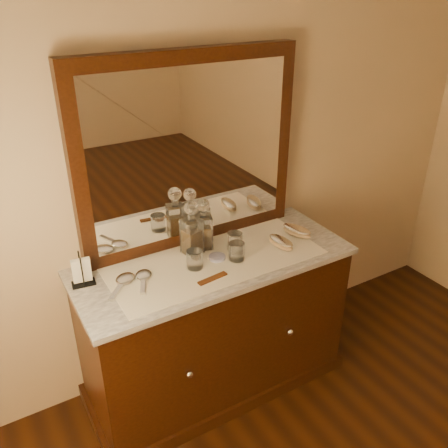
{
  "coord_description": "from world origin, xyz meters",
  "views": [
    {
      "loc": [
        -1.0,
        0.15,
        2.14
      ],
      "look_at": [
        0.0,
        1.85,
        1.1
      ],
      "focal_mm": 38.0,
      "sensor_mm": 36.0,
      "label": 1
    }
  ],
  "objects_px": {
    "napkin_rack": "(82,272)",
    "brush_far": "(297,231)",
    "decanter_right": "(204,229)",
    "brush_near": "(281,242)",
    "dresser_cabinet": "(215,326)",
    "comb": "(213,278)",
    "pin_dish": "(217,257)",
    "hand_mirror_inner": "(144,277)",
    "decanter_left": "(192,233)",
    "mirror_frame": "(189,153)",
    "hand_mirror_outer": "(124,281)"
  },
  "relations": [
    {
      "from": "napkin_rack",
      "to": "brush_far",
      "type": "xyz_separation_m",
      "value": [
        1.16,
        -0.13,
        -0.04
      ]
    },
    {
      "from": "decanter_right",
      "to": "brush_near",
      "type": "bearing_deg",
      "value": -28.64
    },
    {
      "from": "dresser_cabinet",
      "to": "comb",
      "type": "height_order",
      "value": "comb"
    },
    {
      "from": "napkin_rack",
      "to": "brush_near",
      "type": "distance_m",
      "value": 1.03
    },
    {
      "from": "pin_dish",
      "to": "hand_mirror_inner",
      "type": "distance_m",
      "value": 0.39
    },
    {
      "from": "pin_dish",
      "to": "brush_near",
      "type": "bearing_deg",
      "value": -9.59
    },
    {
      "from": "decanter_left",
      "to": "mirror_frame",
      "type": "bearing_deg",
      "value": 63.14
    },
    {
      "from": "decanter_right",
      "to": "hand_mirror_inner",
      "type": "bearing_deg",
      "value": -163.8
    },
    {
      "from": "napkin_rack",
      "to": "decanter_right",
      "type": "distance_m",
      "value": 0.65
    },
    {
      "from": "decanter_left",
      "to": "decanter_right",
      "type": "relative_size",
      "value": 1.05
    },
    {
      "from": "comb",
      "to": "napkin_rack",
      "type": "height_order",
      "value": "napkin_rack"
    },
    {
      "from": "decanter_right",
      "to": "brush_far",
      "type": "height_order",
      "value": "decanter_right"
    },
    {
      "from": "comb",
      "to": "brush_near",
      "type": "relative_size",
      "value": 0.91
    },
    {
      "from": "pin_dish",
      "to": "brush_far",
      "type": "relative_size",
      "value": 0.45
    },
    {
      "from": "brush_near",
      "to": "hand_mirror_inner",
      "type": "relative_size",
      "value": 0.85
    },
    {
      "from": "dresser_cabinet",
      "to": "napkin_rack",
      "type": "xyz_separation_m",
      "value": [
        -0.64,
        0.12,
        0.51
      ]
    },
    {
      "from": "pin_dish",
      "to": "decanter_right",
      "type": "bearing_deg",
      "value": 91.11
    },
    {
      "from": "hand_mirror_outer",
      "to": "dresser_cabinet",
      "type": "bearing_deg",
      "value": -3.58
    },
    {
      "from": "comb",
      "to": "pin_dish",
      "type": "bearing_deg",
      "value": 46.95
    },
    {
      "from": "decanter_left",
      "to": "comb",
      "type": "bearing_deg",
      "value": -96.12
    },
    {
      "from": "pin_dish",
      "to": "hand_mirror_outer",
      "type": "distance_m",
      "value": 0.49
    },
    {
      "from": "comb",
      "to": "decanter_right",
      "type": "xyz_separation_m",
      "value": [
        0.11,
        0.29,
        0.11
      ]
    },
    {
      "from": "comb",
      "to": "hand_mirror_inner",
      "type": "xyz_separation_m",
      "value": [
        -0.28,
        0.17,
        0.0
      ]
    },
    {
      "from": "decanter_right",
      "to": "brush_far",
      "type": "relative_size",
      "value": 1.47
    },
    {
      "from": "dresser_cabinet",
      "to": "brush_near",
      "type": "height_order",
      "value": "brush_near"
    },
    {
      "from": "mirror_frame",
      "to": "brush_far",
      "type": "height_order",
      "value": "mirror_frame"
    },
    {
      "from": "mirror_frame",
      "to": "brush_far",
      "type": "xyz_separation_m",
      "value": [
        0.52,
        -0.26,
        -0.47
      ]
    },
    {
      "from": "hand_mirror_inner",
      "to": "comb",
      "type": "bearing_deg",
      "value": -31.64
    },
    {
      "from": "napkin_rack",
      "to": "decanter_right",
      "type": "xyz_separation_m",
      "value": [
        0.65,
        0.01,
        0.05
      ]
    },
    {
      "from": "napkin_rack",
      "to": "dresser_cabinet",
      "type": "bearing_deg",
      "value": -10.77
    },
    {
      "from": "brush_near",
      "to": "brush_far",
      "type": "height_order",
      "value": "brush_far"
    },
    {
      "from": "hand_mirror_inner",
      "to": "brush_far",
      "type": "bearing_deg",
      "value": -1.79
    },
    {
      "from": "brush_near",
      "to": "brush_far",
      "type": "bearing_deg",
      "value": 20.42
    },
    {
      "from": "dresser_cabinet",
      "to": "napkin_rack",
      "type": "bearing_deg",
      "value": 169.23
    },
    {
      "from": "dresser_cabinet",
      "to": "napkin_rack",
      "type": "relative_size",
      "value": 8.63
    },
    {
      "from": "napkin_rack",
      "to": "comb",
      "type": "bearing_deg",
      "value": -27.26
    },
    {
      "from": "dresser_cabinet",
      "to": "brush_near",
      "type": "xyz_separation_m",
      "value": [
        0.37,
        -0.07,
        0.47
      ]
    },
    {
      "from": "hand_mirror_outer",
      "to": "napkin_rack",
      "type": "bearing_deg",
      "value": 150.97
    },
    {
      "from": "pin_dish",
      "to": "mirror_frame",
      "type": "bearing_deg",
      "value": 92.93
    },
    {
      "from": "hand_mirror_inner",
      "to": "dresser_cabinet",
      "type": "bearing_deg",
      "value": -2.43
    },
    {
      "from": "dresser_cabinet",
      "to": "comb",
      "type": "bearing_deg",
      "value": -121.67
    },
    {
      "from": "pin_dish",
      "to": "decanter_left",
      "type": "xyz_separation_m",
      "value": [
        -0.08,
        0.12,
        0.11
      ]
    },
    {
      "from": "pin_dish",
      "to": "decanter_right",
      "type": "xyz_separation_m",
      "value": [
        -0.0,
        0.14,
        0.1
      ]
    },
    {
      "from": "dresser_cabinet",
      "to": "decanter_left",
      "type": "relative_size",
      "value": 4.68
    },
    {
      "from": "decanter_left",
      "to": "hand_mirror_inner",
      "type": "xyz_separation_m",
      "value": [
        -0.31,
        -0.09,
        -0.11
      ]
    },
    {
      "from": "brush_far",
      "to": "hand_mirror_inner",
      "type": "relative_size",
      "value": 0.95
    },
    {
      "from": "comb",
      "to": "hand_mirror_outer",
      "type": "relative_size",
      "value": 0.77
    },
    {
      "from": "pin_dish",
      "to": "brush_near",
      "type": "xyz_separation_m",
      "value": [
        0.36,
        -0.06,
        0.02
      ]
    },
    {
      "from": "dresser_cabinet",
      "to": "comb",
      "type": "xyz_separation_m",
      "value": [
        -0.1,
        -0.16,
        0.45
      ]
    },
    {
      "from": "napkin_rack",
      "to": "brush_far",
      "type": "bearing_deg",
      "value": -6.56
    }
  ]
}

